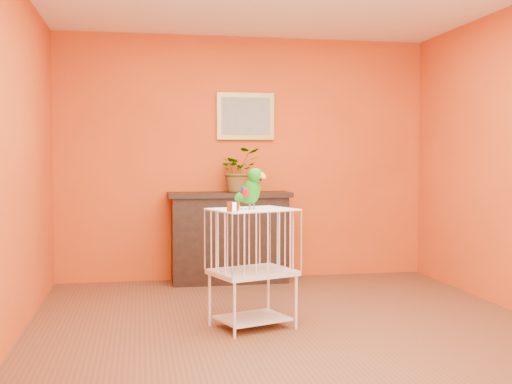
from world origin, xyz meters
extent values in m
plane|color=brown|center=(0.00, 0.00, 0.00)|extent=(4.50, 4.50, 0.00)
plane|color=#D74C14|center=(0.00, 2.25, 1.30)|extent=(4.00, 0.00, 4.00)
plane|color=#D74C14|center=(0.00, -2.25, 1.30)|extent=(4.00, 0.00, 4.00)
plane|color=#D74C14|center=(-2.00, 0.00, 1.30)|extent=(0.00, 4.50, 4.50)
cube|color=black|center=(-0.20, 2.03, 0.45)|extent=(1.19, 0.40, 0.90)
cube|color=black|center=(-0.20, 2.03, 0.92)|extent=(1.27, 0.46, 0.05)
cube|color=black|center=(-0.20, 1.85, 0.45)|extent=(0.84, 0.02, 0.45)
cube|color=maroon|center=(-0.45, 1.98, 0.35)|extent=(0.05, 0.18, 0.28)
cube|color=#294221|center=(-0.37, 1.98, 0.35)|extent=(0.05, 0.18, 0.28)
cube|color=maroon|center=(-0.28, 1.98, 0.35)|extent=(0.05, 0.18, 0.28)
cube|color=#294221|center=(-0.18, 1.98, 0.35)|extent=(0.05, 0.18, 0.28)
cube|color=maroon|center=(-0.08, 1.98, 0.35)|extent=(0.05, 0.18, 0.28)
imported|color=#26722D|center=(-0.11, 2.05, 1.13)|extent=(0.52, 0.56, 0.36)
cube|color=#A7843B|center=(0.00, 2.22, 1.75)|extent=(0.62, 0.03, 0.50)
cube|color=gray|center=(0.00, 2.21, 1.75)|extent=(0.52, 0.01, 0.40)
cube|color=white|center=(-0.28, 0.20, 0.07)|extent=(0.60, 0.53, 0.02)
cube|color=white|center=(-0.28, 0.20, 0.43)|extent=(0.71, 0.63, 0.04)
cube|color=white|center=(-0.28, 0.20, 0.91)|extent=(0.71, 0.63, 0.01)
cylinder|color=white|center=(-0.46, -0.08, 0.20)|extent=(0.02, 0.02, 0.41)
cylinder|color=white|center=(0.04, 0.10, 0.20)|extent=(0.02, 0.02, 0.41)
cylinder|color=white|center=(-0.60, 0.30, 0.20)|extent=(0.02, 0.02, 0.41)
cylinder|color=white|center=(-0.10, 0.48, 0.20)|extent=(0.02, 0.02, 0.41)
cylinder|color=silver|center=(-0.46, -0.03, 0.95)|extent=(0.10, 0.10, 0.07)
cylinder|color=#59544C|center=(-0.31, 0.18, 0.93)|extent=(0.01, 0.01, 0.05)
cylinder|color=#59544C|center=(-0.27, 0.21, 0.93)|extent=(0.01, 0.01, 0.05)
ellipsoid|color=#18940A|center=(-0.29, 0.20, 1.05)|extent=(0.20, 0.21, 0.23)
ellipsoid|color=#18940A|center=(-0.26, 0.17, 1.17)|extent=(0.16, 0.16, 0.11)
cone|color=orange|center=(-0.23, 0.13, 1.16)|extent=(0.09, 0.09, 0.07)
cone|color=black|center=(-0.24, 0.14, 1.14)|extent=(0.04, 0.04, 0.03)
sphere|color=black|center=(-0.28, 0.13, 1.18)|extent=(0.02, 0.02, 0.02)
sphere|color=black|center=(-0.22, 0.18, 1.18)|extent=(0.02, 0.02, 0.02)
ellipsoid|color=#A50C0C|center=(-0.34, 0.16, 1.04)|extent=(0.06, 0.07, 0.08)
ellipsoid|color=navy|center=(-0.25, 0.24, 1.04)|extent=(0.06, 0.07, 0.08)
cone|color=#18940A|center=(-0.34, 0.25, 0.98)|extent=(0.16, 0.16, 0.12)
camera|label=1|loc=(-1.12, -4.59, 1.30)|focal=45.00mm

